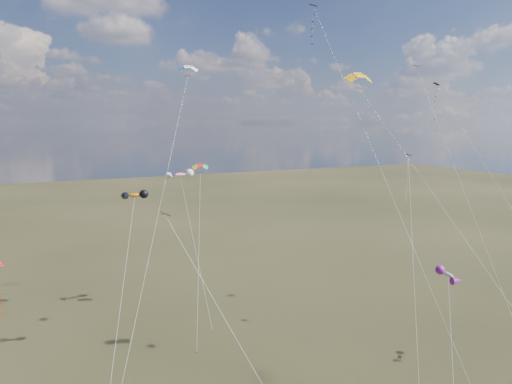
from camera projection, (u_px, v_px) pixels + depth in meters
name	position (u px, v px, depth m)	size (l,w,h in m)	color
diamond_black_high	(444.00, 118.00, 60.47)	(1.02, 25.75, 31.60)	black
diamond_navy_tall	(325.00, 52.00, 49.84)	(5.44, 22.25, 39.30)	#080E44
diamond_black_mid	(205.00, 284.00, 37.45)	(8.19, 12.04, 18.72)	black
diamond_navy_right	(408.00, 187.00, 54.75)	(9.77, 13.03, 22.49)	#0A0E45
diamond_orange_center	(460.00, 179.00, 41.84)	(1.42, 17.63, 31.94)	#C43D07
parafoil_yellow	(360.00, 76.00, 46.42)	(8.90, 25.12, 31.75)	orange
parafoil_blue_white	(187.00, 68.00, 58.44)	(15.85, 22.90, 33.97)	blue
parafoil_tricolor	(200.00, 166.00, 62.48)	(6.27, 13.16, 20.99)	yellow
novelty_orange_black	(134.00, 196.00, 50.47)	(7.22, 14.31, 18.84)	#CA5D00
novelty_white_purple	(448.00, 276.00, 36.30)	(5.35, 7.48, 14.60)	silver
novelty_redwhite_stripe	(180.00, 175.00, 63.75)	(3.41, 11.04, 19.72)	red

